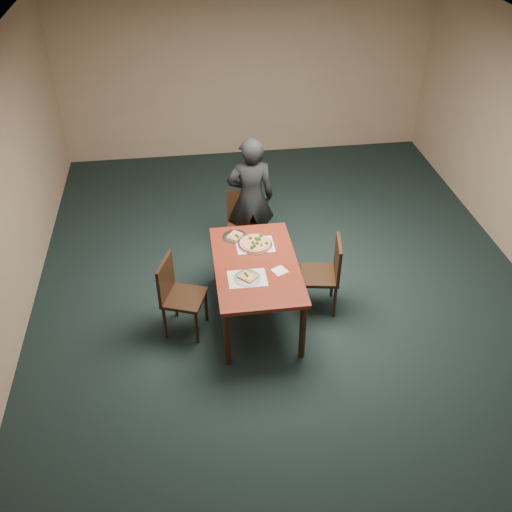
{
  "coord_description": "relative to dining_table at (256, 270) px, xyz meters",
  "views": [
    {
      "loc": [
        -1.08,
        -5.02,
        4.46
      ],
      "look_at": [
        -0.42,
        -0.2,
        0.85
      ],
      "focal_mm": 40.0,
      "sensor_mm": 36.0,
      "label": 1
    }
  ],
  "objects": [
    {
      "name": "napkin",
      "position": [
        0.23,
        -0.16,
        0.09
      ],
      "size": [
        0.19,
        0.19,
        0.01
      ],
      "primitive_type": "cube",
      "rotation": [
        0.0,
        0.0,
        0.45
      ],
      "color": "white",
      "rests_on": "dining_table"
    },
    {
      "name": "placemat_main",
      "position": [
        0.04,
        0.34,
        0.09
      ],
      "size": [
        0.42,
        0.32,
        0.0
      ],
      "primitive_type": "cube",
      "color": "white",
      "rests_on": "dining_table"
    },
    {
      "name": "pizza_pan",
      "position": [
        0.04,
        0.34,
        0.12
      ],
      "size": [
        0.39,
        0.39,
        0.07
      ],
      "color": "silver",
      "rests_on": "dining_table"
    },
    {
      "name": "slice_plate_far",
      "position": [
        -0.17,
        0.53,
        0.1
      ],
      "size": [
        0.28,
        0.28,
        0.06
      ],
      "color": "silver",
      "rests_on": "dining_table"
    },
    {
      "name": "chair_far",
      "position": [
        0.01,
        1.17,
        -0.14
      ],
      "size": [
        0.47,
        0.47,
        0.91
      ],
      "rotation": [
        0.0,
        0.0,
        -0.12
      ],
      "color": "black",
      "rests_on": "ground"
    },
    {
      "name": "chair_left",
      "position": [
        -0.87,
        -0.08,
        -0.14
      ],
      "size": [
        0.54,
        0.54,
        0.91
      ],
      "rotation": [
        0.0,
        0.0,
        1.22
      ],
      "color": "black",
      "rests_on": "ground"
    },
    {
      "name": "diner",
      "position": [
        0.11,
        1.27,
        0.15
      ],
      "size": [
        0.6,
        0.4,
        1.62
      ],
      "primitive_type": "imported",
      "rotation": [
        0.0,
        0.0,
        3.13
      ],
      "color": "black",
      "rests_on": "ground"
    },
    {
      "name": "dining_table",
      "position": [
        0.0,
        0.0,
        0.0
      ],
      "size": [
        0.9,
        1.5,
        0.75
      ],
      "color": "#5F1C13",
      "rests_on": "ground"
    },
    {
      "name": "placemat_near",
      "position": [
        -0.12,
        -0.24,
        0.09
      ],
      "size": [
        0.4,
        0.3,
        0.0
      ],
      "primitive_type": "cube",
      "color": "white",
      "rests_on": "dining_table"
    },
    {
      "name": "room_shell",
      "position": [
        0.42,
        0.2,
        1.08
      ],
      "size": [
        8.0,
        8.0,
        8.0
      ],
      "color": "tan",
      "rests_on": "ground"
    },
    {
      "name": "slice_plate_near",
      "position": [
        -0.12,
        -0.24,
        0.11
      ],
      "size": [
        0.28,
        0.28,
        0.06
      ],
      "color": "silver",
      "rests_on": "dining_table"
    },
    {
      "name": "chair_right",
      "position": [
        0.81,
        0.06,
        -0.14
      ],
      "size": [
        0.49,
        0.49,
        0.91
      ],
      "rotation": [
        0.0,
        0.0,
        -1.74
      ],
      "color": "black",
      "rests_on": "ground"
    },
    {
      "name": "ground",
      "position": [
        0.42,
        0.2,
        -0.66
      ],
      "size": [
        8.0,
        8.0,
        0.0
      ],
      "primitive_type": "plane",
      "color": "black",
      "rests_on": "ground"
    }
  ]
}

